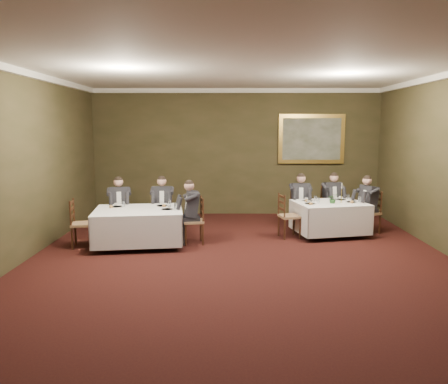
{
  "coord_description": "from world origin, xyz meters",
  "views": [
    {
      "loc": [
        -0.26,
        -7.26,
        2.47
      ],
      "look_at": [
        -0.31,
        1.52,
        1.15
      ],
      "focal_mm": 35.0,
      "sensor_mm": 36.0,
      "label": 1
    }
  ],
  "objects_px": {
    "candlestick": "(341,195)",
    "painting": "(311,139)",
    "chair_main_endleft": "(289,225)",
    "table_second": "(139,224)",
    "chair_sec_endleft": "(82,234)",
    "chair_main_backright": "(331,215)",
    "diner_main_endright": "(368,212)",
    "chair_sec_backright": "(163,222)",
    "chair_sec_endright": "(194,230)",
    "chair_main_endright": "(368,221)",
    "diner_sec_endright": "(193,220)",
    "diner_main_backleft": "(300,208)",
    "chair_main_backleft": "(299,217)",
    "chair_sec_backleft": "(120,223)",
    "diner_main_backright": "(331,206)",
    "diner_sec_backright": "(163,212)",
    "diner_sec_backleft": "(120,213)",
    "table_main": "(330,216)",
    "centerpiece": "(333,198)"
  },
  "relations": [
    {
      "from": "chair_sec_backright",
      "to": "chair_sec_endright",
      "type": "xyz_separation_m",
      "value": [
        0.78,
        -0.84,
        0.0
      ]
    },
    {
      "from": "diner_main_endright",
      "to": "chair_sec_backright",
      "type": "bearing_deg",
      "value": 69.06
    },
    {
      "from": "diner_main_backleft",
      "to": "chair_sec_backleft",
      "type": "xyz_separation_m",
      "value": [
        -4.23,
        -0.68,
        -0.23
      ]
    },
    {
      "from": "diner_main_backright",
      "to": "diner_sec_endright",
      "type": "bearing_deg",
      "value": 11.89
    },
    {
      "from": "table_second",
      "to": "diner_sec_backright",
      "type": "distance_m",
      "value": 1.05
    },
    {
      "from": "table_second",
      "to": "chair_main_endright",
      "type": "relative_size",
      "value": 1.99
    },
    {
      "from": "candlestick",
      "to": "diner_main_endright",
      "type": "bearing_deg",
      "value": 14.99
    },
    {
      "from": "chair_sec_backleft",
      "to": "chair_sec_endright",
      "type": "bearing_deg",
      "value": 143.9
    },
    {
      "from": "chair_main_endleft",
      "to": "candlestick",
      "type": "xyz_separation_m",
      "value": [
        1.21,
        0.23,
        0.65
      ]
    },
    {
      "from": "diner_main_backleft",
      "to": "chair_sec_endright",
      "type": "relative_size",
      "value": 1.35
    },
    {
      "from": "chair_main_backleft",
      "to": "chair_sec_endright",
      "type": "height_order",
      "value": "same"
    },
    {
      "from": "chair_sec_backright",
      "to": "table_second",
      "type": "bearing_deg",
      "value": 67.49
    },
    {
      "from": "diner_main_endright",
      "to": "diner_sec_backleft",
      "type": "xyz_separation_m",
      "value": [
        -5.74,
        -0.22,
        0.0
      ]
    },
    {
      "from": "chair_main_endright",
      "to": "chair_sec_backleft",
      "type": "height_order",
      "value": "same"
    },
    {
      "from": "diner_main_backright",
      "to": "painting",
      "type": "relative_size",
      "value": 0.74
    },
    {
      "from": "diner_main_backleft",
      "to": "diner_main_backright",
      "type": "height_order",
      "value": "same"
    },
    {
      "from": "table_second",
      "to": "chair_sec_endleft",
      "type": "bearing_deg",
      "value": -172.35
    },
    {
      "from": "diner_sec_backleft",
      "to": "centerpiece",
      "type": "bearing_deg",
      "value": 164.8
    },
    {
      "from": "chair_sec_endright",
      "to": "chair_main_backleft",
      "type": "bearing_deg",
      "value": -70.34
    },
    {
      "from": "chair_sec_endright",
      "to": "painting",
      "type": "xyz_separation_m",
      "value": [
        3.05,
        3.15,
        1.84
      ]
    },
    {
      "from": "candlestick",
      "to": "painting",
      "type": "xyz_separation_m",
      "value": [
        -0.26,
        2.41,
        1.19
      ]
    },
    {
      "from": "diner_main_endright",
      "to": "chair_sec_endleft",
      "type": "xyz_separation_m",
      "value": [
        -6.28,
        -1.23,
        -0.23
      ]
    },
    {
      "from": "diner_main_backleft",
      "to": "table_second",
      "type": "bearing_deg",
      "value": 22.63
    },
    {
      "from": "chair_main_backleft",
      "to": "diner_sec_endright",
      "type": "xyz_separation_m",
      "value": [
        -2.49,
        -1.41,
        0.23
      ]
    },
    {
      "from": "diner_main_backleft",
      "to": "chair_main_endleft",
      "type": "xyz_separation_m",
      "value": [
        -0.39,
        -0.89,
        -0.23
      ]
    },
    {
      "from": "chair_main_endright",
      "to": "diner_sec_backleft",
      "type": "height_order",
      "value": "diner_sec_backleft"
    },
    {
      "from": "chair_main_endright",
      "to": "candlestick",
      "type": "height_order",
      "value": "candlestick"
    },
    {
      "from": "chair_main_backright",
      "to": "candlestick",
      "type": "distance_m",
      "value": 1.07
    },
    {
      "from": "chair_main_backright",
      "to": "chair_sec_backright",
      "type": "height_order",
      "value": "same"
    },
    {
      "from": "centerpiece",
      "to": "chair_sec_endleft",
      "type": "bearing_deg",
      "value": -170.37
    },
    {
      "from": "chair_sec_backleft",
      "to": "candlestick",
      "type": "relative_size",
      "value": 2.18
    },
    {
      "from": "chair_main_endright",
      "to": "chair_sec_backright",
      "type": "relative_size",
      "value": 1.0
    },
    {
      "from": "table_main",
      "to": "chair_sec_backright",
      "type": "xyz_separation_m",
      "value": [
        -3.83,
        0.12,
        -0.17
      ]
    },
    {
      "from": "chair_sec_backleft",
      "to": "chair_sec_endright",
      "type": "xyz_separation_m",
      "value": [
        1.75,
        -0.71,
        0.0
      ]
    },
    {
      "from": "chair_main_endright",
      "to": "diner_sec_endright",
      "type": "relative_size",
      "value": 0.74
    },
    {
      "from": "chair_main_backleft",
      "to": "diner_main_backright",
      "type": "bearing_deg",
      "value": -169.06
    },
    {
      "from": "diner_sec_endright",
      "to": "chair_sec_endleft",
      "type": "height_order",
      "value": "diner_sec_endright"
    },
    {
      "from": "chair_main_backright",
      "to": "painting",
      "type": "bearing_deg",
      "value": -94.99
    },
    {
      "from": "diner_sec_backright",
      "to": "table_main",
      "type": "bearing_deg",
      "value": 175.84
    },
    {
      "from": "table_second",
      "to": "table_main",
      "type": "bearing_deg",
      "value": 11.71
    },
    {
      "from": "diner_main_backleft",
      "to": "diner_sec_endright",
      "type": "relative_size",
      "value": 1.0
    },
    {
      "from": "table_second",
      "to": "diner_sec_endright",
      "type": "relative_size",
      "value": 1.48
    },
    {
      "from": "table_main",
      "to": "painting",
      "type": "height_order",
      "value": "painting"
    },
    {
      "from": "diner_main_endright",
      "to": "chair_main_endleft",
      "type": "bearing_deg",
      "value": 80.33
    },
    {
      "from": "diner_main_backleft",
      "to": "chair_sec_endright",
      "type": "distance_m",
      "value": 2.85
    },
    {
      "from": "diner_main_backleft",
      "to": "diner_sec_endright",
      "type": "distance_m",
      "value": 2.85
    },
    {
      "from": "chair_sec_backleft",
      "to": "chair_sec_endright",
      "type": "relative_size",
      "value": 1.0
    },
    {
      "from": "chair_sec_backright",
      "to": "diner_sec_endright",
      "type": "bearing_deg",
      "value": 129.98
    },
    {
      "from": "table_second",
      "to": "chair_main_backleft",
      "type": "xyz_separation_m",
      "value": [
        3.62,
        1.56,
        -0.17
      ]
    },
    {
      "from": "chair_main_endleft",
      "to": "diner_main_endright",
      "type": "relative_size",
      "value": 0.74
    }
  ]
}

